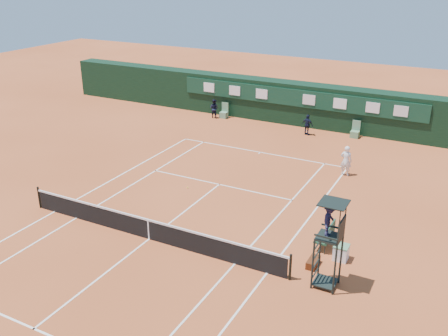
% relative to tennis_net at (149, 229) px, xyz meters
% --- Properties ---
extents(ground, '(90.00, 90.00, 0.00)m').
position_rel_tennis_net_xyz_m(ground, '(0.00, 0.00, -0.51)').
color(ground, '#BC572C').
rests_on(ground, ground).
extents(court_lines, '(11.05, 23.85, 0.01)m').
position_rel_tennis_net_xyz_m(court_lines, '(0.00, 0.00, -0.50)').
color(court_lines, silver).
rests_on(court_lines, ground).
extents(tennis_net, '(12.90, 0.10, 1.10)m').
position_rel_tennis_net_xyz_m(tennis_net, '(0.00, 0.00, 0.00)').
color(tennis_net, black).
rests_on(tennis_net, ground).
extents(back_wall, '(40.00, 1.65, 3.00)m').
position_rel_tennis_net_xyz_m(back_wall, '(0.00, 18.74, 1.00)').
color(back_wall, black).
rests_on(back_wall, ground).
extents(linesman_chair_left, '(0.55, 0.50, 1.15)m').
position_rel_tennis_net_xyz_m(linesman_chair_left, '(-5.50, 17.48, -0.19)').
color(linesman_chair_left, '#5D8E6C').
rests_on(linesman_chair_left, ground).
extents(linesman_chair_right, '(0.55, 0.50, 1.15)m').
position_rel_tennis_net_xyz_m(linesman_chair_right, '(4.50, 17.48, -0.19)').
color(linesman_chair_right, '#59885D').
rests_on(linesman_chair_right, ground).
extents(umpire_chair, '(0.96, 0.95, 3.42)m').
position_rel_tennis_net_xyz_m(umpire_chair, '(7.67, 0.27, 1.95)').
color(umpire_chair, black).
rests_on(umpire_chair, ground).
extents(player_bench, '(0.56, 1.20, 1.10)m').
position_rel_tennis_net_xyz_m(player_bench, '(6.92, 2.87, 0.09)').
color(player_bench, '#1A4128').
rests_on(player_bench, ground).
extents(tennis_bag, '(0.36, 0.81, 0.30)m').
position_rel_tennis_net_xyz_m(tennis_bag, '(6.88, 1.30, -0.36)').
color(tennis_bag, black).
rests_on(tennis_bag, ground).
extents(cooler, '(0.57, 0.57, 0.65)m').
position_rel_tennis_net_xyz_m(cooler, '(7.71, 2.25, -0.18)').
color(cooler, white).
rests_on(cooler, ground).
extents(tennis_ball, '(0.07, 0.07, 0.07)m').
position_rel_tennis_net_xyz_m(tennis_ball, '(-1.26, 5.21, -0.47)').
color(tennis_ball, yellow).
rests_on(tennis_ball, ground).
extents(player, '(0.63, 0.42, 1.72)m').
position_rel_tennis_net_xyz_m(player, '(5.61, 10.78, 0.35)').
color(player, white).
rests_on(player, ground).
extents(ball_kid_left, '(0.71, 0.56, 1.44)m').
position_rel_tennis_net_xyz_m(ball_kid_left, '(-6.18, 17.15, 0.21)').
color(ball_kid_left, black).
rests_on(ball_kid_left, ground).
extents(ball_kid_right, '(0.91, 0.58, 1.44)m').
position_rel_tennis_net_xyz_m(ball_kid_right, '(1.45, 16.50, 0.21)').
color(ball_kid_right, black).
rests_on(ball_kid_right, ground).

